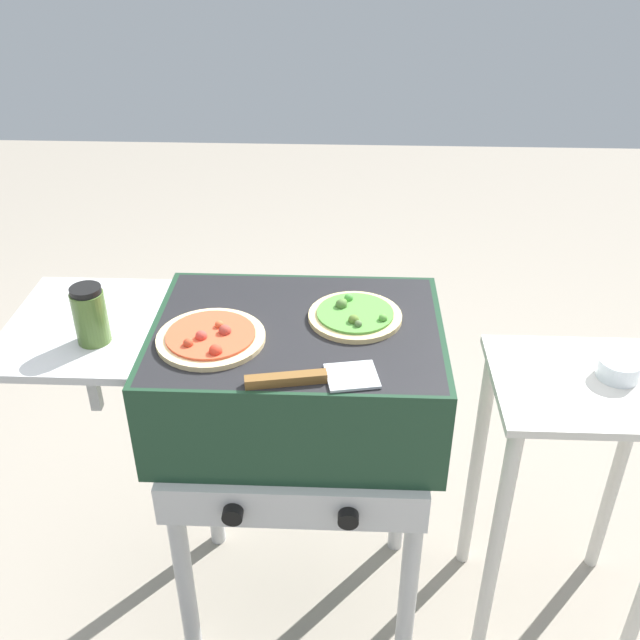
% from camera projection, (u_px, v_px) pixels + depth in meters
% --- Properties ---
extents(ground_plane, '(8.00, 8.00, 0.00)m').
position_uv_depth(ground_plane, '(302.00, 594.00, 2.05)').
color(ground_plane, gray).
extents(grill, '(0.96, 0.53, 0.90)m').
position_uv_depth(grill, '(292.00, 381.00, 1.64)').
color(grill, '#193823').
rests_on(grill, ground_plane).
extents(pizza_pepperoni, '(0.23, 0.23, 0.04)m').
position_uv_depth(pizza_pepperoni, '(211.00, 337.00, 1.52)').
color(pizza_pepperoni, beige).
rests_on(pizza_pepperoni, grill).
extents(pizza_veggie, '(0.21, 0.21, 0.03)m').
position_uv_depth(pizza_veggie, '(355.00, 315.00, 1.60)').
color(pizza_veggie, '#E0C17F').
rests_on(pizza_veggie, grill).
extents(sauce_jar, '(0.07, 0.07, 0.13)m').
position_uv_depth(sauce_jar, '(90.00, 315.00, 1.49)').
color(sauce_jar, '#4C6B2D').
rests_on(sauce_jar, grill).
extents(spatula, '(0.27, 0.11, 0.02)m').
position_uv_depth(spatula, '(313.00, 378.00, 1.40)').
color(spatula, '#B7BABF').
rests_on(spatula, grill).
extents(prep_table, '(0.44, 0.36, 0.78)m').
position_uv_depth(prep_table, '(573.00, 456.00, 1.73)').
color(prep_table, beige).
rests_on(prep_table, ground_plane).
extents(topping_bowl_near, '(0.09, 0.09, 0.04)m').
position_uv_depth(topping_bowl_near, '(619.00, 369.00, 1.62)').
color(topping_bowl_near, silver).
rests_on(topping_bowl_near, prep_table).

